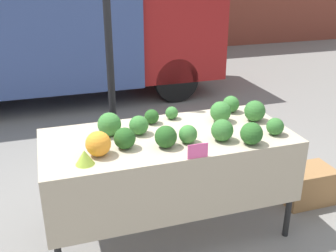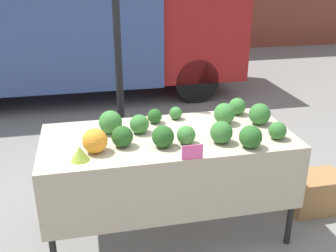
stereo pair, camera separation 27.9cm
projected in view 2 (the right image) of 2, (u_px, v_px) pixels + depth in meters
name	position (u px, v px, depth m)	size (l,w,h in m)	color
ground_plane	(168.00, 229.00, 3.50)	(40.00, 40.00, 0.00)	gray
tent_pole	(118.00, 62.00, 3.71)	(0.07, 0.07, 2.65)	black
parked_truck	(67.00, 11.00, 6.45)	(5.40, 1.89, 2.77)	#384C84
market_table	(170.00, 151.00, 3.12)	(2.00, 0.91, 0.91)	tan
orange_cauliflower	(95.00, 141.00, 2.83)	(0.18, 0.18, 0.18)	orange
romanesco_head	(80.00, 153.00, 2.73)	(0.13, 0.13, 0.11)	#93B238
broccoli_head_0	(224.00, 114.00, 3.34)	(0.18, 0.18, 0.18)	#387533
broccoli_head_1	(221.00, 132.00, 2.98)	(0.17, 0.17, 0.17)	#336B2D
broccoli_head_2	(110.00, 122.00, 3.15)	(0.19, 0.19, 0.19)	#387533
broccoli_head_3	(277.00, 131.00, 3.06)	(0.14, 0.14, 0.14)	#336B2D
broccoli_head_4	(251.00, 137.00, 2.91)	(0.17, 0.17, 0.17)	#285B23
broccoli_head_5	(237.00, 106.00, 3.55)	(0.15, 0.15, 0.15)	#387533
broccoli_head_6	(163.00, 137.00, 2.92)	(0.17, 0.17, 0.17)	#23511E
broccoli_head_7	(176.00, 113.00, 3.45)	(0.11, 0.11, 0.11)	#387533
broccoli_head_8	(139.00, 124.00, 3.16)	(0.16, 0.16, 0.16)	#387533
broccoli_head_9	(186.00, 135.00, 2.97)	(0.14, 0.14, 0.14)	#387533
broccoli_head_10	(155.00, 116.00, 3.37)	(0.13, 0.13, 0.13)	#23511E
broccoli_head_11	(260.00, 114.00, 3.33)	(0.18, 0.18, 0.18)	#336B2D
broccoli_head_12	(122.00, 137.00, 2.92)	(0.16, 0.16, 0.16)	#23511E
price_sign	(192.00, 152.00, 2.74)	(0.15, 0.01, 0.11)	#F45B9E
produce_crate	(315.00, 192.00, 3.72)	(0.49, 0.34, 0.35)	#9E7042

